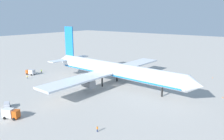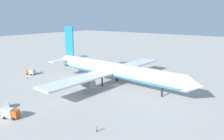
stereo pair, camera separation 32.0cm
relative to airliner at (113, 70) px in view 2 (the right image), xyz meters
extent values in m
plane|color=#ADA8A0|center=(1.37, 0.00, -6.94)|extent=(600.00, 600.00, 0.00)
cylinder|color=silver|center=(1.37, 0.00, 0.16)|extent=(66.58, 9.34, 6.53)
cone|color=silver|center=(37.13, -1.52, 0.16)|extent=(5.49, 6.62, 6.40)
cone|color=silver|center=(-35.04, 1.55, 0.16)|extent=(6.79, 6.48, 6.21)
cube|color=#1972BF|center=(-29.78, 1.32, 10.91)|extent=(6.02, 0.75, 14.97)
cube|color=silver|center=(-30.01, 7.83, 1.47)|extent=(4.86, 11.20, 0.36)
cube|color=silver|center=(-30.56, -5.14, 1.47)|extent=(4.86, 11.20, 0.36)
cube|color=silver|center=(-1.11, 19.77, -0.82)|extent=(10.38, 33.12, 0.70)
cylinder|color=slate|center=(-0.32, 14.82, -2.88)|extent=(4.87, 3.62, 3.43)
cube|color=silver|center=(-2.78, -19.49, -0.82)|extent=(10.38, 33.12, 0.70)
cylinder|color=slate|center=(-1.57, -14.62, -3.06)|extent=(5.17, 3.99, 3.78)
cylinder|color=black|center=(24.58, -0.98, -5.02)|extent=(0.70, 0.70, 3.83)
cylinder|color=black|center=(-1.72, 5.40, -5.02)|extent=(0.70, 0.70, 3.83)
cylinder|color=black|center=(-2.17, -5.12, -5.02)|extent=(0.70, 0.70, 3.83)
cube|color=#1972BF|center=(1.37, 0.00, -1.64)|extent=(63.91, 8.90, 0.50)
cube|color=#BF4C14|center=(-47.70, -12.74, -5.49)|extent=(1.88, 2.38, 1.99)
cube|color=#B2B2B7|center=(-44.96, -12.29, -5.27)|extent=(3.50, 2.65, 2.43)
cube|color=black|center=(-48.23, -12.83, -4.99)|extent=(0.38, 1.80, 0.88)
cylinder|color=black|center=(-47.37, -13.78, -6.49)|extent=(0.94, 0.44, 0.90)
cylinder|color=black|center=(-47.73, -11.65, -6.49)|extent=(0.94, 0.44, 0.90)
cylinder|color=black|center=(-44.13, -13.24, -6.49)|extent=(0.94, 0.44, 0.90)
cylinder|color=black|center=(-44.48, -11.11, -6.49)|extent=(0.94, 0.44, 0.90)
cube|color=#BF4C14|center=(-2.21, -45.79, -5.31)|extent=(2.25, 2.57, 2.35)
cube|color=silver|center=(-4.68, -46.91, -5.18)|extent=(3.72, 3.23, 2.61)
cube|color=black|center=(-1.73, -45.57, -4.73)|extent=(0.81, 1.67, 1.03)
cylinder|color=black|center=(-2.79, -44.88, -6.49)|extent=(0.94, 0.64, 0.90)
cylinder|color=black|center=(-1.90, -46.83, -6.49)|extent=(0.94, 0.64, 0.90)
cylinder|color=black|center=(-5.72, -46.20, -6.49)|extent=(0.94, 0.64, 0.90)
cylinder|color=black|center=(-4.83, -48.15, -6.49)|extent=(0.94, 0.64, 0.90)
cube|color=silver|center=(-12.47, -43.34, -6.07)|extent=(4.45, 3.58, 1.10)
cube|color=silver|center=(-12.64, -43.24, -5.24)|extent=(3.08, 2.71, 0.55)
cylinder|color=black|center=(-10.85, -43.18, -6.62)|extent=(0.67, 0.50, 0.64)
cylinder|color=black|center=(-11.74, -44.80, -6.62)|extent=(0.67, 0.50, 0.64)
cylinder|color=black|center=(-13.19, -41.88, -6.62)|extent=(0.67, 0.50, 0.64)
cylinder|color=black|center=(-14.09, -43.50, -6.62)|extent=(0.67, 0.50, 0.64)
cylinder|color=black|center=(-45.38, -6.03, -6.52)|extent=(0.41, 0.41, 0.84)
cylinder|color=#B2F219|center=(-45.38, -6.03, -5.79)|extent=(0.51, 0.51, 0.63)
sphere|color=#8C6647|center=(-45.38, -6.03, -5.36)|extent=(0.23, 0.23, 0.23)
cylinder|color=navy|center=(22.41, -36.77, -6.52)|extent=(0.39, 0.39, 0.83)
cylinder|color=orange|center=(22.41, -36.77, -5.80)|extent=(0.49, 0.49, 0.62)
sphere|color=#8C6647|center=(22.41, -36.77, -5.37)|extent=(0.22, 0.22, 0.22)
cylinder|color=navy|center=(-40.22, -18.07, -6.53)|extent=(0.38, 0.38, 0.82)
cylinder|color=yellow|center=(-40.22, -18.07, -5.81)|extent=(0.47, 0.47, 0.62)
sphere|color=beige|center=(-40.22, -18.07, -5.39)|extent=(0.22, 0.22, 0.22)
cone|color=orange|center=(-30.99, 36.39, -6.66)|extent=(0.36, 0.36, 0.55)
cone|color=orange|center=(33.56, 39.29, -6.66)|extent=(0.36, 0.36, 0.55)
cone|color=orange|center=(-35.42, 18.36, -6.66)|extent=(0.36, 0.36, 0.55)
cone|color=orange|center=(43.80, 11.66, -6.66)|extent=(0.36, 0.36, 0.55)
camera|label=1|loc=(58.54, -77.66, 23.34)|focal=35.63mm
camera|label=2|loc=(58.79, -77.47, 23.34)|focal=35.63mm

